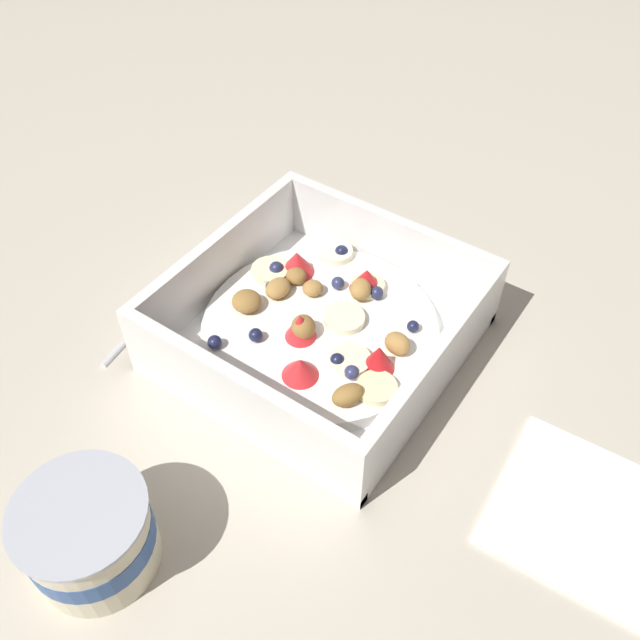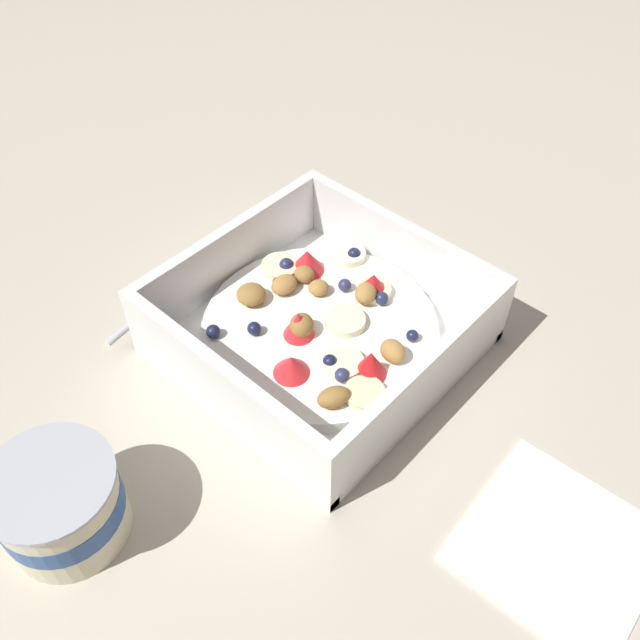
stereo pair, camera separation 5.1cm
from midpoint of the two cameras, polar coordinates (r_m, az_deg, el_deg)
ground_plane at (r=0.59m, az=1.58°, el=-1.51°), size 2.40×2.40×0.00m
fruit_bowl at (r=0.57m, az=2.64°, el=-0.67°), size 0.22×0.22×0.07m
spoon at (r=0.66m, az=-7.71°, el=4.74°), size 0.04×0.17×0.01m
yogurt_cup at (r=0.48m, az=-17.96°, el=-14.71°), size 0.09×0.09×0.07m
folded_napkin at (r=0.52m, az=22.22°, el=-17.22°), size 0.13×0.13×0.01m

